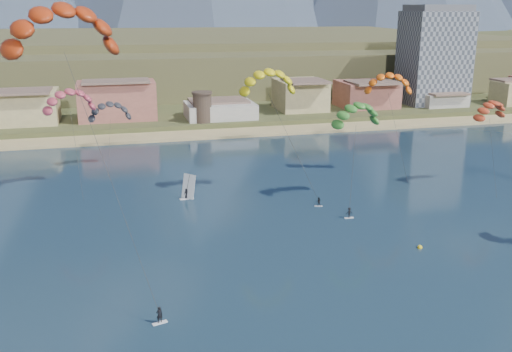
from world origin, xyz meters
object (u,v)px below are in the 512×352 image
(kitesurfer_yellow, at_px, (268,78))
(windsurfer, at_px, (187,191))
(apartment_tower, at_px, (434,56))
(watchtower, at_px, (202,107))
(kitesurfer_red, at_px, (61,21))
(buoy, at_px, (420,247))
(kitesurfer_green, at_px, (357,112))

(kitesurfer_yellow, bearing_deg, windsurfer, 178.33)
(apartment_tower, distance_m, watchtower, 82.02)
(kitesurfer_red, relative_size, kitesurfer_yellow, 1.46)
(windsurfer, bearing_deg, buoy, -45.57)
(watchtower, height_order, buoy, watchtower)
(kitesurfer_red, relative_size, kitesurfer_green, 1.89)
(apartment_tower, relative_size, kitesurfer_red, 0.88)
(apartment_tower, bearing_deg, buoy, -120.93)
(apartment_tower, xyz_separation_m, watchtower, (-80.00, -14.00, -11.45))
(watchtower, xyz_separation_m, kitesurfer_yellow, (2.56, -60.89, 15.04))
(apartment_tower, relative_size, kitesurfer_yellow, 1.29)
(watchtower, height_order, kitesurfer_green, kitesurfer_green)
(watchtower, bearing_deg, windsurfer, -101.59)
(apartment_tower, height_order, kitesurfer_green, apartment_tower)
(kitesurfer_yellow, distance_m, windsurfer, 24.95)
(kitesurfer_yellow, relative_size, kitesurfer_green, 1.29)
(watchtower, bearing_deg, kitesurfer_red, -108.26)
(kitesurfer_red, distance_m, kitesurfer_yellow, 43.86)
(kitesurfer_red, distance_m, buoy, 56.50)
(kitesurfer_yellow, bearing_deg, watchtower, 92.41)
(apartment_tower, bearing_deg, kitesurfer_red, -136.71)
(windsurfer, relative_size, buoy, 6.32)
(watchtower, xyz_separation_m, kitesurfer_green, (16.64, -67.74, 9.64))
(kitesurfer_red, bearing_deg, buoy, -2.05)
(kitesurfer_red, bearing_deg, kitesurfer_yellow, 41.38)
(kitesurfer_green, bearing_deg, apartment_tower, 52.22)
(kitesurfer_yellow, distance_m, buoy, 39.47)
(kitesurfer_green, relative_size, buoy, 26.79)
(windsurfer, bearing_deg, kitesurfer_green, -14.10)
(kitesurfer_green, height_order, buoy, kitesurfer_green)
(watchtower, relative_size, windsurfer, 1.90)
(buoy, bearing_deg, kitesurfer_yellow, 116.24)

